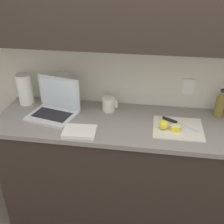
# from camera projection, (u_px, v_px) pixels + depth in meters

# --- Properties ---
(ground_plane) EXTENTS (12.00, 12.00, 0.00)m
(ground_plane) POSITION_uv_depth(u_px,v_px,m) (153.00, 215.00, 2.42)
(ground_plane) COLOR #564C47
(ground_plane) RESTS_ON ground
(wall_back) EXTENTS (5.20, 0.38, 2.60)m
(wall_back) POSITION_uv_depth(u_px,v_px,m) (170.00, 24.00, 1.86)
(wall_back) COLOR silver
(wall_back) RESTS_ON ground_plane
(counter_unit) EXTENTS (2.41, 0.59, 0.91)m
(counter_unit) POSITION_uv_depth(u_px,v_px,m) (160.00, 173.00, 2.19)
(counter_unit) COLOR #332823
(counter_unit) RESTS_ON ground_plane
(laptop) EXTENTS (0.39, 0.33, 0.27)m
(laptop) POSITION_uv_depth(u_px,v_px,m) (55.00, 106.00, 2.08)
(laptop) COLOR silver
(laptop) RESTS_ON counter_unit
(cutting_board) EXTENTS (0.34, 0.29, 0.01)m
(cutting_board) POSITION_uv_depth(u_px,v_px,m) (178.00, 128.00, 1.93)
(cutting_board) COLOR silver
(cutting_board) RESTS_ON counter_unit
(knife) EXTENTS (0.25, 0.17, 0.02)m
(knife) POSITION_uv_depth(u_px,v_px,m) (174.00, 122.00, 1.98)
(knife) COLOR silver
(knife) RESTS_ON cutting_board
(lemon_half_cut) EXTENTS (0.07, 0.07, 0.04)m
(lemon_half_cut) POSITION_uv_depth(u_px,v_px,m) (176.00, 128.00, 1.89)
(lemon_half_cut) COLOR yellow
(lemon_half_cut) RESTS_ON cutting_board
(lemon_whole_beside) EXTENTS (0.07, 0.07, 0.07)m
(lemon_whole_beside) POSITION_uv_depth(u_px,v_px,m) (164.00, 125.00, 1.90)
(lemon_whole_beside) COLOR yellow
(lemon_whole_beside) RESTS_ON cutting_board
(bottle_oil_tall) EXTENTS (0.07, 0.07, 0.22)m
(bottle_oil_tall) POSITION_uv_depth(u_px,v_px,m) (220.00, 104.00, 2.04)
(bottle_oil_tall) COLOR olive
(bottle_oil_tall) RESTS_ON counter_unit
(measuring_cup) EXTENTS (0.12, 0.10, 0.11)m
(measuring_cup) POSITION_uv_depth(u_px,v_px,m) (109.00, 104.00, 2.14)
(measuring_cup) COLOR silver
(measuring_cup) RESTS_ON counter_unit
(paper_towel_roll) EXTENTS (0.12, 0.12, 0.25)m
(paper_towel_roll) POSITION_uv_depth(u_px,v_px,m) (25.00, 89.00, 2.21)
(paper_towel_roll) COLOR white
(paper_towel_roll) RESTS_ON counter_unit
(dish_towel) EXTENTS (0.23, 0.17, 0.02)m
(dish_towel) POSITION_uv_depth(u_px,v_px,m) (80.00, 131.00, 1.88)
(dish_towel) COLOR silver
(dish_towel) RESTS_ON counter_unit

